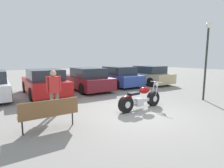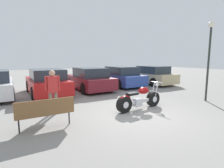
% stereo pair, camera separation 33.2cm
% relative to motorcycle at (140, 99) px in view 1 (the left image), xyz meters
% --- Properties ---
extents(ground_plane, '(60.00, 60.00, 0.00)m').
position_rel_motorcycle_xyz_m(ground_plane, '(-0.52, -0.53, -0.40)').
color(ground_plane, gray).
extents(motorcycle, '(2.20, 0.62, 1.02)m').
position_rel_motorcycle_xyz_m(motorcycle, '(0.00, 0.00, 0.00)').
color(motorcycle, black).
rests_on(motorcycle, ground_plane).
extents(parked_car_red, '(1.93, 4.16, 1.42)m').
position_rel_motorcycle_xyz_m(parked_car_red, '(-2.55, 4.98, 0.27)').
color(parked_car_red, red).
rests_on(parked_car_red, ground_plane).
extents(parked_car_maroon, '(1.93, 4.16, 1.42)m').
position_rel_motorcycle_xyz_m(parked_car_maroon, '(0.07, 5.08, 0.27)').
color(parked_car_maroon, maroon).
rests_on(parked_car_maroon, ground_plane).
extents(parked_car_blue, '(1.93, 4.16, 1.42)m').
position_rel_motorcycle_xyz_m(parked_car_blue, '(2.68, 5.45, 0.27)').
color(parked_car_blue, '#2D479E').
rests_on(parked_car_blue, ground_plane).
extents(parked_car_champagne, '(1.93, 4.16, 1.42)m').
position_rel_motorcycle_xyz_m(parked_car_champagne, '(5.30, 5.01, 0.27)').
color(parked_car_champagne, '#C6B284').
rests_on(parked_car_champagne, ground_plane).
extents(park_bench, '(1.57, 0.40, 0.89)m').
position_rel_motorcycle_xyz_m(park_bench, '(-3.54, -0.23, 0.14)').
color(park_bench, brown).
rests_on(park_bench, ground_plane).
extents(lamp_post, '(0.28, 0.28, 3.66)m').
position_rel_motorcycle_xyz_m(lamp_post, '(3.64, -0.52, 2.09)').
color(lamp_post, '#2D332D').
rests_on(lamp_post, ground_plane).
extents(person_standing, '(0.52, 0.21, 1.59)m').
position_rel_motorcycle_xyz_m(person_standing, '(-3.04, 1.16, 0.53)').
color(person_standing, '#726656').
rests_on(person_standing, ground_plane).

